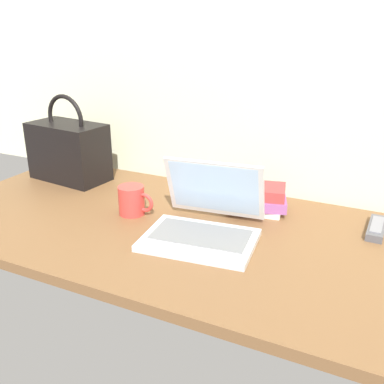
# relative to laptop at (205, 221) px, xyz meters

# --- Properties ---
(desk) EXTENTS (1.60, 0.76, 0.03)m
(desk) POSITION_rel_laptop_xyz_m (-0.11, 0.02, -0.06)
(desk) COLOR brown
(desk) RESTS_ON ground
(laptop) EXTENTS (0.34, 0.33, 0.21)m
(laptop) POSITION_rel_laptop_xyz_m (0.00, 0.00, 0.00)
(laptop) COLOR silver
(laptop) RESTS_ON desk
(coffee_mug) EXTENTS (0.12, 0.08, 0.09)m
(coffee_mug) POSITION_rel_laptop_xyz_m (-0.27, 0.04, 0.00)
(coffee_mug) COLOR red
(coffee_mug) RESTS_ON desk
(remote_control_near) EXTENTS (0.05, 0.16, 0.02)m
(remote_control_near) POSITION_rel_laptop_xyz_m (0.45, 0.24, -0.03)
(remote_control_near) COLOR #4C4C51
(remote_control_near) RESTS_ON desk
(handbag) EXTENTS (0.32, 0.19, 0.33)m
(handbag) POSITION_rel_laptop_xyz_m (-0.68, 0.22, 0.07)
(handbag) COLOR black
(handbag) RESTS_ON desk
(book_stack) EXTENTS (0.22, 0.19, 0.09)m
(book_stack) POSITION_rel_laptop_xyz_m (0.08, 0.24, -0.00)
(book_stack) COLOR silver
(book_stack) RESTS_ON desk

